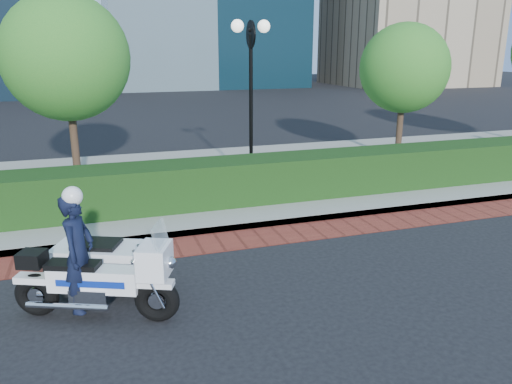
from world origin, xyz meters
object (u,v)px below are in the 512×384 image
object	(u,v)px
lamppost	(251,77)
police_motorcycle	(97,265)
tree_c	(404,68)
tree_b	(66,58)

from	to	relation	value
lamppost	police_motorcycle	distance (m)	7.31
tree_c	lamppost	bearing A→B (deg)	-166.70
tree_c	police_motorcycle	world-z (taller)	tree_c
lamppost	police_motorcycle	bearing A→B (deg)	-126.49
tree_b	lamppost	bearing A→B (deg)	-16.11
tree_c	police_motorcycle	xyz separation A→B (m)	(-9.63, -6.88, -2.39)
lamppost	tree_c	xyz separation A→B (m)	(5.50, 1.30, 0.09)
tree_c	police_motorcycle	size ratio (longest dim) A/B	1.91
police_motorcycle	tree_b	bearing A→B (deg)	116.51
tree_c	tree_b	bearing A→B (deg)	180.00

